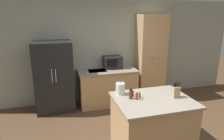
{
  "coord_description": "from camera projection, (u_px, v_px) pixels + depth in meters",
  "views": [
    {
      "loc": [
        -1.35,
        -2.69,
        2.26
      ],
      "look_at": [
        -0.19,
        1.4,
        1.05
      ],
      "focal_mm": 32.0,
      "sensor_mm": 36.0,
      "label": 1
    }
  ],
  "objects": [
    {
      "name": "wall_back",
      "position": [
        109.0,
        51.0,
        5.26
      ],
      "size": [
        7.2,
        0.06,
        2.6
      ],
      "color": "#9EA393",
      "rests_on": "ground_plane"
    },
    {
      "name": "refrigerator",
      "position": [
        54.0,
        77.0,
        4.68
      ],
      "size": [
        0.87,
        0.69,
        1.65
      ],
      "color": "black",
      "rests_on": "ground_plane"
    },
    {
      "name": "back_counter",
      "position": [
        107.0,
        87.0,
        5.11
      ],
      "size": [
        1.46,
        0.72,
        0.9
      ],
      "color": "tan",
      "rests_on": "ground_plane"
    },
    {
      "name": "pantry_cabinet",
      "position": [
        150.0,
        58.0,
        5.32
      ],
      "size": [
        0.72,
        0.53,
        2.24
      ],
      "color": "tan",
      "rests_on": "ground_plane"
    },
    {
      "name": "kitchen_island",
      "position": [
        152.0,
        124.0,
        3.34
      ],
      "size": [
        1.23,
        0.99,
        0.93
      ],
      "color": "tan",
      "rests_on": "ground_plane"
    },
    {
      "name": "microwave",
      "position": [
        112.0,
        62.0,
        5.12
      ],
      "size": [
        0.46,
        0.36,
        0.31
      ],
      "color": "#232326",
      "rests_on": "back_counter"
    },
    {
      "name": "knife_block",
      "position": [
        176.0,
        92.0,
        3.25
      ],
      "size": [
        0.12,
        0.08,
        0.28
      ],
      "color": "tan",
      "rests_on": "kitchen_island"
    },
    {
      "name": "spice_bottle_tall_dark",
      "position": [
        132.0,
        93.0,
        3.31
      ],
      "size": [
        0.05,
        0.05,
        0.1
      ],
      "color": "#B2281E",
      "rests_on": "kitchen_island"
    },
    {
      "name": "spice_bottle_short_red",
      "position": [
        131.0,
        94.0,
        3.21
      ],
      "size": [
        0.06,
        0.06,
        0.18
      ],
      "color": "#563319",
      "rests_on": "kitchen_island"
    },
    {
      "name": "spice_bottle_amber_oil",
      "position": [
        137.0,
        95.0,
        3.19
      ],
      "size": [
        0.04,
        0.04,
        0.14
      ],
      "color": "#B2281E",
      "rests_on": "kitchen_island"
    },
    {
      "name": "spice_bottle_green_herb",
      "position": [
        140.0,
        95.0,
        3.26
      ],
      "size": [
        0.04,
        0.04,
        0.09
      ],
      "color": "#337033",
      "rests_on": "kitchen_island"
    },
    {
      "name": "kettle",
      "position": [
        120.0,
        89.0,
        3.38
      ],
      "size": [
        0.15,
        0.15,
        0.22
      ],
      "color": "white",
      "rests_on": "kitchen_island"
    }
  ]
}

